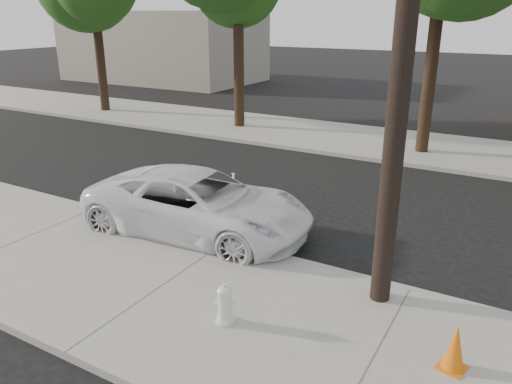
% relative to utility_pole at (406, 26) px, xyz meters
% --- Properties ---
extents(ground, '(120.00, 120.00, 0.00)m').
position_rel_utility_pole_xyz_m(ground, '(-3.60, 2.70, -4.70)').
color(ground, black).
rests_on(ground, ground).
extents(near_sidewalk, '(90.00, 4.40, 0.15)m').
position_rel_utility_pole_xyz_m(near_sidewalk, '(-3.60, -1.60, -4.62)').
color(near_sidewalk, gray).
rests_on(near_sidewalk, ground).
extents(far_sidewalk, '(90.00, 5.00, 0.15)m').
position_rel_utility_pole_xyz_m(far_sidewalk, '(-3.60, 11.20, -4.62)').
color(far_sidewalk, gray).
rests_on(far_sidewalk, ground).
extents(curb_near, '(90.00, 0.12, 0.16)m').
position_rel_utility_pole_xyz_m(curb_near, '(-3.60, 0.60, -4.62)').
color(curb_near, '#9E9B93').
rests_on(curb_near, ground).
extents(building_far, '(14.00, 8.00, 5.00)m').
position_rel_utility_pole_xyz_m(building_far, '(-23.60, 22.70, -2.20)').
color(building_far, gray).
rests_on(building_far, ground).
extents(utility_pole, '(1.40, 0.34, 9.00)m').
position_rel_utility_pole_xyz_m(utility_pole, '(0.00, 0.00, 0.00)').
color(utility_pole, black).
rests_on(utility_pole, near_sidewalk).
extents(police_cruiser, '(5.51, 2.86, 1.48)m').
position_rel_utility_pole_xyz_m(police_cruiser, '(-4.56, 0.90, -3.96)').
color(police_cruiser, white).
rests_on(police_cruiser, ground).
extents(fire_hydrant, '(0.35, 0.32, 0.65)m').
position_rel_utility_pole_xyz_m(fire_hydrant, '(-1.96, -1.96, -4.23)').
color(fire_hydrant, silver).
rests_on(fire_hydrant, near_sidewalk).
extents(traffic_cone, '(0.44, 0.44, 0.71)m').
position_rel_utility_pole_xyz_m(traffic_cone, '(1.43, -1.31, -4.21)').
color(traffic_cone, orange).
rests_on(traffic_cone, near_sidewalk).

